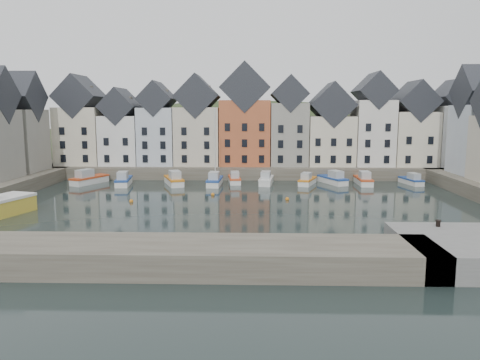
{
  "coord_description": "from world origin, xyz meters",
  "views": [
    {
      "loc": [
        1.51,
        -55.09,
        11.69
      ],
      "look_at": [
        -0.19,
        6.0,
        2.49
      ],
      "focal_mm": 35.0,
      "sensor_mm": 36.0,
      "label": 1
    }
  ],
  "objects": [
    {
      "name": "mooring_buoys",
      "position": [
        -4.0,
        5.33,
        0.15
      ],
      "size": [
        20.5,
        5.5,
        0.5
      ],
      "color": "orange",
      "rests_on": "ground"
    },
    {
      "name": "boat_h",
      "position": [
        14.3,
        18.84,
        0.72
      ],
      "size": [
        4.27,
        6.58,
        2.43
      ],
      "rotation": [
        0.0,
        0.0,
        0.4
      ],
      "color": "silver",
      "rests_on": "ground"
    },
    {
      "name": "boat_j",
      "position": [
        26.6,
        18.65,
        0.61
      ],
      "size": [
        2.69,
        5.6,
        2.06
      ],
      "rotation": [
        0.0,
        0.0,
        0.2
      ],
      "color": "silver",
      "rests_on": "ground"
    },
    {
      "name": "boat_a",
      "position": [
        -24.64,
        17.72,
        0.78
      ],
      "size": [
        4.77,
        7.1,
        2.62
      ],
      "rotation": [
        0.0,
        0.0,
        -0.43
      ],
      "color": "silver",
      "rests_on": "ground"
    },
    {
      "name": "far_terrace",
      "position": [
        3.21,
        28.0,
        8.88
      ],
      "size": [
        72.37,
        8.16,
        17.78
      ],
      "color": "beige",
      "rests_on": "far_quay"
    },
    {
      "name": "ground",
      "position": [
        0.0,
        0.0,
        0.0
      ],
      "size": [
        260.0,
        260.0,
        0.0
      ],
      "primitive_type": "plane",
      "color": "black",
      "rests_on": "ground"
    },
    {
      "name": "far_quay",
      "position": [
        0.0,
        30.0,
        1.0
      ],
      "size": [
        90.0,
        16.0,
        2.0
      ],
      "primitive_type": "cube",
      "color": "#4B4539",
      "rests_on": "ground"
    },
    {
      "name": "boat_g",
      "position": [
        10.07,
        17.91,
        0.65
      ],
      "size": [
        3.59,
        5.95,
        2.19
      ],
      "rotation": [
        0.0,
        0.0,
        -0.35
      ],
      "color": "silver",
      "rests_on": "ground"
    },
    {
      "name": "hillside",
      "position": [
        0.02,
        56.0,
        -17.96
      ],
      "size": [
        153.6,
        70.4,
        64.0
      ],
      "color": "#233118",
      "rests_on": "ground"
    },
    {
      "name": "boat_c",
      "position": [
        -10.85,
        17.03,
        0.77
      ],
      "size": [
        4.24,
        7.0,
        2.57
      ],
      "rotation": [
        0.0,
        0.0,
        0.35
      ],
      "color": "silver",
      "rests_on": "ground"
    },
    {
      "name": "boat_d",
      "position": [
        -4.45,
        16.73,
        0.79
      ],
      "size": [
        2.26,
        6.45,
        12.18
      ],
      "rotation": [
        0.0,
        0.0,
        -0.04
      ],
      "color": "silver",
      "rests_on": "ground"
    },
    {
      "name": "boat_i",
      "position": [
        18.95,
        18.22,
        0.72
      ],
      "size": [
        2.05,
        6.34,
        2.42
      ],
      "rotation": [
        0.0,
        0.0,
        -0.01
      ],
      "color": "silver",
      "rests_on": "ground"
    },
    {
      "name": "left_terrace",
      "position": [
        -36.0,
        13.5,
        8.88
      ],
      "size": [
        7.65,
        17.0,
        15.69
      ],
      "color": "gray",
      "rests_on": "left_quay"
    },
    {
      "name": "boat_f",
      "position": [
        3.62,
        18.16,
        0.7
      ],
      "size": [
        2.64,
        6.3,
        2.35
      ],
      "rotation": [
        0.0,
        0.0,
        -0.12
      ],
      "color": "silver",
      "rests_on": "ground"
    },
    {
      "name": "near_wall",
      "position": [
        -10.0,
        -22.0,
        1.0
      ],
      "size": [
        50.0,
        6.0,
        2.0
      ],
      "primitive_type": "cube",
      "color": "#4B4539",
      "rests_on": "ground"
    },
    {
      "name": "boat_e",
      "position": [
        -1.44,
        19.15,
        0.65
      ],
      "size": [
        2.35,
        5.8,
        2.17
      ],
      "rotation": [
        0.0,
        0.0,
        0.11
      ],
      "color": "silver",
      "rests_on": "ground"
    },
    {
      "name": "mooring_bollard",
      "position": [
        17.05,
        -16.5,
        2.31
      ],
      "size": [
        0.48,
        0.48,
        0.56
      ],
      "color": "black",
      "rests_on": "near_quay"
    },
    {
      "name": "boat_b",
      "position": [
        -18.7,
        16.51,
        0.73
      ],
      "size": [
        2.81,
        6.62,
        2.46
      ],
      "rotation": [
        0.0,
        0.0,
        0.13
      ],
      "color": "silver",
      "rests_on": "ground"
    }
  ]
}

